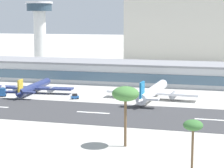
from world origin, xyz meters
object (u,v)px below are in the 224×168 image
at_px(control_tower, 40,26).
at_px(distant_hotel_block, 198,31).
at_px(airliner_gold_tail_gate_0, 33,88).
at_px(airliner_blue_tail_gate_1, 152,92).
at_px(palm_tree_0, 193,127).
at_px(terminal_building, 120,72).
at_px(service_baggage_tug_1, 75,96).
at_px(service_fuel_truck_0, 3,91).
at_px(palm_tree_3, 125,95).

distance_m(control_tower, distant_hotel_block, 117.52).
distance_m(distant_hotel_block, airliner_gold_tail_gate_0, 168.33).
bearing_deg(airliner_blue_tail_gate_1, distant_hotel_block, 0.36).
bearing_deg(airliner_blue_tail_gate_1, palm_tree_0, -161.58).
bearing_deg(airliner_gold_tail_gate_0, terminal_building, -38.52).
distance_m(service_baggage_tug_1, palm_tree_0, 91.81).
bearing_deg(service_baggage_tug_1, airliner_gold_tail_gate_0, 128.16).
relative_size(terminal_building, control_tower, 4.51).
distance_m(airliner_blue_tail_gate_1, service_fuel_truck_0, 63.91).
bearing_deg(service_baggage_tug_1, palm_tree_0, -86.65).
xyz_separation_m(control_tower, airliner_gold_tail_gate_0, (37.38, -89.19, -25.01)).
bearing_deg(airliner_gold_tail_gate_0, distant_hotel_block, -25.48).
distance_m(terminal_building, service_fuel_truck_0, 63.87).
height_order(control_tower, service_fuel_truck_0, control_tower).
xyz_separation_m(terminal_building, service_fuel_truck_0, (-39.01, -50.46, -3.33)).
bearing_deg(palm_tree_0, palm_tree_3, 140.18).
relative_size(terminal_building, airliner_gold_tail_gate_0, 5.02).
relative_size(distant_hotel_block, service_baggage_tug_1, 29.74).
xyz_separation_m(airliner_gold_tail_gate_0, palm_tree_0, (76.00, -81.59, 7.60)).
xyz_separation_m(airliner_gold_tail_gate_0, palm_tree_3, (57.70, -66.33, 10.98)).
bearing_deg(airliner_blue_tail_gate_1, control_tower, 47.72).
distance_m(control_tower, airliner_blue_tail_gate_1, 129.77).
distance_m(airliner_gold_tail_gate_0, airliner_blue_tail_gate_1, 53.00).
bearing_deg(palm_tree_3, terminal_building, 104.99).
bearing_deg(control_tower, airliner_gold_tail_gate_0, -67.26).
distance_m(terminal_building, control_tower, 83.65).
xyz_separation_m(airliner_gold_tail_gate_0, service_baggage_tug_1, (22.25, -7.72, -1.54)).
distance_m(palm_tree_0, palm_tree_3, 24.07).
relative_size(terminal_building, service_baggage_tug_1, 54.97).
bearing_deg(distant_hotel_block, service_baggage_tug_1, -102.63).
bearing_deg(palm_tree_3, service_baggage_tug_1, 121.17).
height_order(airliner_blue_tail_gate_1, service_fuel_truck_0, airliner_blue_tail_gate_1).
distance_m(service_fuel_truck_0, palm_tree_3, 90.63).
height_order(service_baggage_tug_1, palm_tree_3, palm_tree_3).
bearing_deg(palm_tree_3, control_tower, 121.44).
height_order(control_tower, service_baggage_tug_1, control_tower).
xyz_separation_m(airliner_blue_tail_gate_1, service_baggage_tug_1, (-30.75, -7.08, -2.04)).
height_order(terminal_building, service_baggage_tug_1, terminal_building).
distance_m(airliner_gold_tail_gate_0, palm_tree_0, 111.76).
bearing_deg(palm_tree_3, airliner_blue_tail_gate_1, 94.09).
height_order(airliner_blue_tail_gate_1, palm_tree_3, palm_tree_3).
bearing_deg(airliner_blue_tail_gate_1, service_fuel_truck_0, 98.95).
bearing_deg(palm_tree_0, airliner_gold_tail_gate_0, 132.97).
xyz_separation_m(terminal_building, airliner_gold_tail_gate_0, (-28.50, -42.69, -2.77)).
bearing_deg(control_tower, airliner_blue_tail_gate_1, -44.83).
relative_size(control_tower, airliner_gold_tail_gate_0, 1.11).
relative_size(terminal_building, distant_hotel_block, 1.85).
height_order(distant_hotel_block, palm_tree_0, distant_hotel_block).
height_order(terminal_building, distant_hotel_block, distant_hotel_block).
bearing_deg(palm_tree_0, airliner_blue_tail_gate_1, 105.87).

